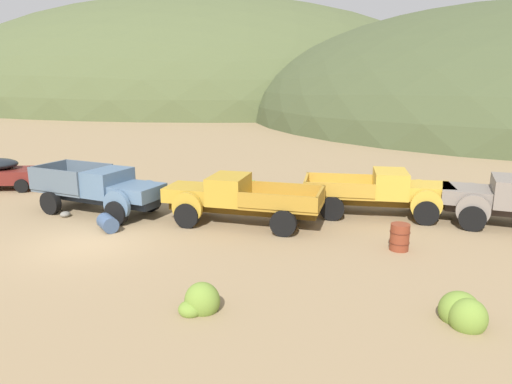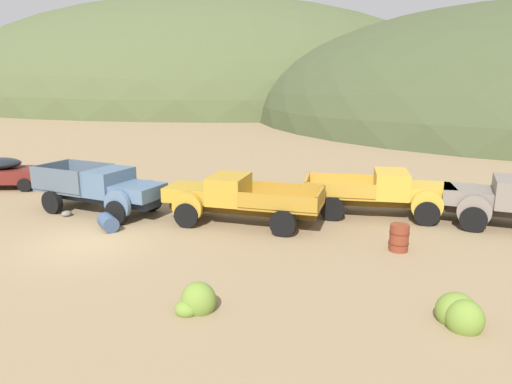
% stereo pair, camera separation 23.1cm
% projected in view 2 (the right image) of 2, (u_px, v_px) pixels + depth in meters
% --- Properties ---
extents(ground_plane, '(300.00, 300.00, 0.00)m').
position_uv_depth(ground_plane, '(88.00, 243.00, 16.19)').
color(ground_plane, '#937A56').
extents(hill_far_left, '(110.80, 79.31, 41.54)m').
position_uv_depth(hill_far_left, '(197.00, 104.00, 98.09)').
color(hill_far_left, '#4C5633').
rests_on(hill_far_left, ground).
extents(hill_distant, '(70.01, 83.65, 30.14)m').
position_uv_depth(hill_distant, '(502.00, 116.00, 67.91)').
color(hill_distant, '#424C2D').
rests_on(hill_distant, ground).
extents(car_oxblood, '(4.94, 3.09, 1.57)m').
position_uv_depth(car_oxblood, '(7.00, 172.00, 24.05)').
color(car_oxblood, maroon).
rests_on(car_oxblood, ground).
extents(truck_chalk_blue, '(5.99, 3.16, 1.91)m').
position_uv_depth(truck_chalk_blue, '(107.00, 190.00, 19.50)').
color(truck_chalk_blue, '#262D39').
rests_on(truck_chalk_blue, ground).
extents(truck_mustard, '(6.14, 2.33, 1.89)m').
position_uv_depth(truck_mustard, '(232.00, 198.00, 18.16)').
color(truck_mustard, '#593D12').
rests_on(truck_mustard, ground).
extents(truck_faded_yellow, '(6.00, 2.67, 1.89)m').
position_uv_depth(truck_faded_yellow, '(389.00, 193.00, 19.07)').
color(truck_faded_yellow, brown).
rests_on(truck_faded_yellow, ground).
extents(oil_drum_spare, '(1.07, 1.05, 0.59)m').
position_uv_depth(oil_drum_spare, '(108.00, 222.00, 17.48)').
color(oil_drum_spare, '#384C6B').
rests_on(oil_drum_spare, ground).
extents(oil_drum_by_truck, '(0.66, 0.66, 0.90)m').
position_uv_depth(oil_drum_by_truck, '(399.00, 238.00, 15.37)').
color(oil_drum_by_truck, brown).
rests_on(oil_drum_by_truck, ground).
extents(bush_front_right, '(1.04, 1.13, 0.91)m').
position_uv_depth(bush_front_right, '(460.00, 315.00, 10.78)').
color(bush_front_right, olive).
rests_on(bush_front_right, ground).
extents(bush_front_left, '(0.66, 0.75, 0.42)m').
position_uv_depth(bush_front_left, '(252.00, 184.00, 24.49)').
color(bush_front_left, olive).
rests_on(bush_front_left, ground).
extents(bush_lone_scrub, '(0.96, 0.91, 0.93)m').
position_uv_depth(bush_lone_scrub, '(197.00, 302.00, 11.45)').
color(bush_lone_scrub, olive).
rests_on(bush_lone_scrub, ground).
extents(rock_flat, '(0.40, 0.42, 0.24)m').
position_uv_depth(rock_flat, '(67.00, 214.00, 19.28)').
color(rock_flat, slate).
rests_on(rock_flat, ground).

